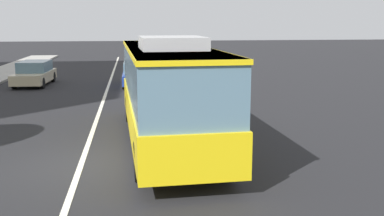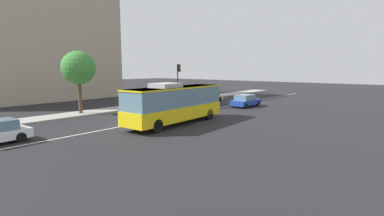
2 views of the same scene
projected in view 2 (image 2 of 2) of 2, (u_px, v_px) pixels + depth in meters
name	position (u px, v px, depth m)	size (l,w,h in m)	color
ground_plane	(137.00, 124.00, 24.16)	(160.00, 160.00, 0.00)	black
sidewalk_kerb	(85.00, 113.00, 29.32)	(80.00, 2.91, 0.14)	#9E9B93
lane_centre_line	(137.00, 123.00, 24.15)	(76.00, 0.16, 0.01)	silver
transit_bus	(175.00, 102.00, 23.82)	(10.09, 2.91, 3.46)	yellow
sedan_blue	(246.00, 101.00, 34.74)	(4.52, 1.86, 1.46)	#1E3899
sedan_beige	(209.00, 97.00, 39.60)	(4.57, 1.99, 1.46)	#C6B793
traffic_light_mid_block	(178.00, 76.00, 37.94)	(0.34, 0.62, 5.20)	#47474C
street_tree_kerbside_left	(78.00, 68.00, 28.27)	(3.30, 3.30, 6.34)	#4C3823
office_block_background	(30.00, 17.00, 41.25)	(22.66, 12.34, 23.80)	tan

